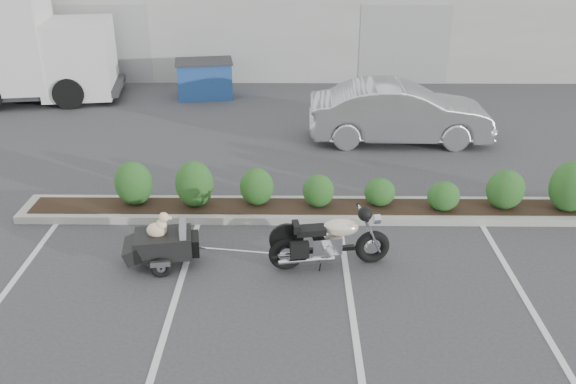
{
  "coord_description": "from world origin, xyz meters",
  "views": [
    {
      "loc": [
        0.32,
        -8.48,
        5.48
      ],
      "look_at": [
        0.22,
        1.6,
        0.75
      ],
      "focal_mm": 38.0,
      "sensor_mm": 36.0,
      "label": 1
    }
  ],
  "objects_px": {
    "pet_trailer": "(162,243)",
    "sedan": "(400,113)",
    "motorcycle": "(330,241)",
    "dumpster": "(205,79)"
  },
  "relations": [
    {
      "from": "sedan",
      "to": "dumpster",
      "type": "bearing_deg",
      "value": 54.71
    },
    {
      "from": "pet_trailer",
      "to": "dumpster",
      "type": "height_order",
      "value": "dumpster"
    },
    {
      "from": "dumpster",
      "to": "sedan",
      "type": "bearing_deg",
      "value": -44.94
    },
    {
      "from": "motorcycle",
      "to": "sedan",
      "type": "xyz_separation_m",
      "value": [
        2.08,
        6.07,
        0.28
      ]
    },
    {
      "from": "motorcycle",
      "to": "sedan",
      "type": "relative_size",
      "value": 0.45
    },
    {
      "from": "motorcycle",
      "to": "sedan",
      "type": "bearing_deg",
      "value": 62.01
    },
    {
      "from": "pet_trailer",
      "to": "sedan",
      "type": "bearing_deg",
      "value": 42.14
    },
    {
      "from": "sedan",
      "to": "motorcycle",
      "type": "bearing_deg",
      "value": 161.66
    },
    {
      "from": "sedan",
      "to": "dumpster",
      "type": "relative_size",
      "value": 2.37
    },
    {
      "from": "motorcycle",
      "to": "pet_trailer",
      "type": "distance_m",
      "value": 2.78
    }
  ]
}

